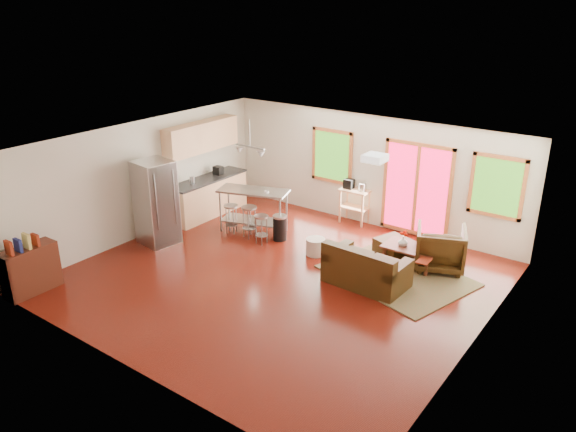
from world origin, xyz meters
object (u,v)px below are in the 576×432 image
Objects in this scene: loveseat at (365,270)px; ottoman at (393,249)px; armchair at (440,246)px; rug at (397,275)px; refrigerator at (156,203)px; kitchen_cart at (354,194)px; coffee_table at (410,250)px; island at (253,203)px.

loveseat reaches higher than ottoman.
armchair is at bearing 7.16° from ottoman.
loveseat is 2.46× the size of ottoman.
armchair reaches higher than rug.
rug is at bearing 66.39° from loveseat.
kitchen_cart is (2.89, 3.51, -0.20)m from refrigerator.
coffee_table is 1.01× the size of kitchen_cart.
loveseat is at bearing -86.19° from ottoman.
loveseat is 1.72m from armchair.
kitchen_cart is (-2.08, 1.37, 0.36)m from coffee_table.
refrigerator is 2.15m from island.
kitchen_cart is at bearing 48.56° from island.
rug is 4.15× the size of ottoman.
ottoman is at bearing -36.39° from kitchen_cart.
loveseat is 3.14m from kitchen_cart.
kitchen_cart is (-2.07, 1.91, 0.71)m from rug.
refrigerator is 1.09× the size of island.
refrigerator is at bearing -162.12° from rug.
island is (-3.67, -0.44, 0.32)m from coffee_table.
rug is 3.72m from island.
loveseat is 1.61× the size of armchair.
refrigerator is at bearing -166.38° from loveseat.
ottoman is 0.37× the size of island.
kitchen_cart is at bearing 126.24° from loveseat.
ottoman is at bearing 10.39° from island.
coffee_table is 5.44m from refrigerator.
refrigerator is (-5.47, -2.41, 0.45)m from armchair.
kitchen_cart is at bearing 143.61° from ottoman.
refrigerator reaches higher than coffee_table.
rug is 2.46× the size of kitchen_cart.
loveseat is 0.83× the size of refrigerator.
rug is 1.53× the size of island.
ottoman is at bearing 35.21° from refrigerator.
island is 1.60× the size of kitchen_cart.
ottoman is 2.11m from kitchen_cart.
rug is 0.82m from loveseat.
kitchen_cart is (1.59, 1.80, 0.04)m from island.
loveseat is at bearing -105.83° from coffee_table.
coffee_table is 2.52m from kitchen_cart.
kitchen_cart is at bearing -45.54° from armchair.
armchair is 1.53× the size of ottoman.
rug is 1.07m from armchair.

